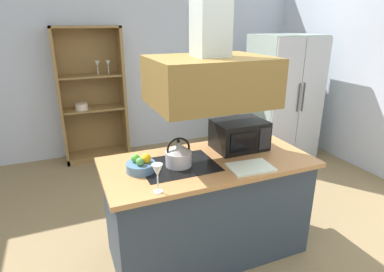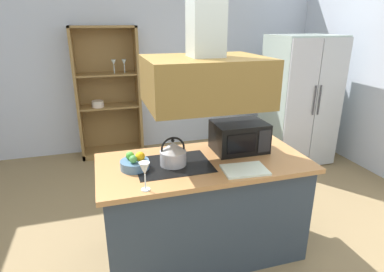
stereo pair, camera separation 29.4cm
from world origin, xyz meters
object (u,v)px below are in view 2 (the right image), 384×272
Objects in this scene: dish_cabinet at (109,100)px; wine_glass_on_counter at (145,170)px; refrigerator at (299,100)px; fruit_bowl at (135,163)px; kettle at (173,153)px; microwave at (239,136)px; cutting_board at (245,170)px.

dish_cabinet is 2.99m from wine_glass_on_counter.
refrigerator is 3.03m from fruit_bowl.
refrigerator reaches higher than kettle.
refrigerator is 0.94× the size of dish_cabinet.
microwave reaches higher than wine_glass_on_counter.
microwave is at bearing 12.43° from kettle.
microwave is 2.04× the size of fruit_bowl.
kettle is at bearing -167.57° from microwave.
refrigerator is 7.72× the size of kettle.
fruit_bowl is at bearing 177.27° from kettle.
wine_glass_on_counter is (-0.78, -0.08, 0.14)m from cutting_board.
dish_cabinet is 3.04m from cutting_board.
refrigerator is 2.84m from dish_cabinet.
kettle is at bearing 152.06° from cutting_board.
fruit_bowl is at bearing 94.37° from wine_glass_on_counter.
cutting_board is 0.80m from wine_glass_on_counter.
dish_cabinet is at bearing 158.88° from refrigerator.
kettle is 0.31m from fruit_bowl.
dish_cabinet is at bearing 98.30° from kettle.
fruit_bowl is (-0.03, 0.36, -0.10)m from wine_glass_on_counter.
kettle is at bearing 51.18° from wine_glass_on_counter.
kettle is at bearing -81.70° from dish_cabinet.
microwave reaches higher than kettle.
kettle is 1.05× the size of fruit_bowl.
refrigerator is at bearing 37.64° from wine_glass_on_counter.
refrigerator is at bearing 35.50° from kettle.
kettle is 0.69× the size of cutting_board.
kettle is (0.39, -2.64, 0.13)m from dish_cabinet.
dish_cabinet is 8.61× the size of fruit_bowl.
kettle is at bearing -144.50° from refrigerator.
fruit_bowl is (-0.30, 0.01, -0.05)m from kettle.
kettle is 1.15× the size of wine_glass_on_counter.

